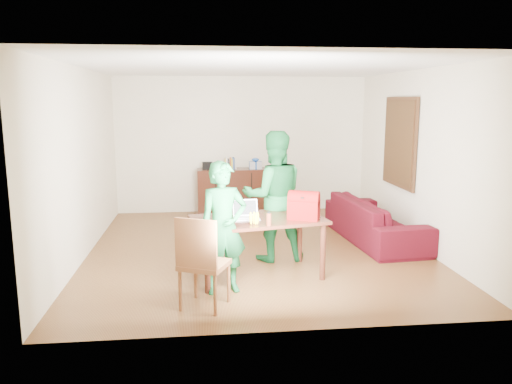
{
  "coord_description": "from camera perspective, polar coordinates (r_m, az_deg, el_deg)",
  "views": [
    {
      "loc": [
        -0.81,
        -7.26,
        2.23
      ],
      "look_at": [
        -0.12,
        -0.95,
        1.06
      ],
      "focal_mm": 35.0,
      "sensor_mm": 36.0,
      "label": 1
    }
  ],
  "objects": [
    {
      "name": "person_near",
      "position": [
        5.81,
        -3.75,
        -4.1
      ],
      "size": [
        0.64,
        0.5,
        1.55
      ],
      "primitive_type": "imported",
      "rotation": [
        0.0,
        0.0,
        0.24
      ],
      "color": "#125227",
      "rests_on": "ground"
    },
    {
      "name": "sofa",
      "position": [
        8.27,
        13.44,
        -3.13
      ],
      "size": [
        1.09,
        2.36,
        0.67
      ],
      "primitive_type": "imported",
      "rotation": [
        0.0,
        0.0,
        1.66
      ],
      "color": "#3E0816",
      "rests_on": "ground"
    },
    {
      "name": "chair",
      "position": [
        5.53,
        -5.95,
        -10.06
      ],
      "size": [
        0.61,
        0.6,
        1.04
      ],
      "rotation": [
        0.0,
        0.0,
        -0.43
      ],
      "color": "brown",
      "rests_on": "ground"
    },
    {
      "name": "red_bag",
      "position": [
        6.27,
        5.48,
        -1.84
      ],
      "size": [
        0.44,
        0.35,
        0.28
      ],
      "primitive_type": "cube",
      "rotation": [
        0.0,
        0.0,
        -0.39
      ],
      "color": "maroon",
      "rests_on": "table"
    },
    {
      "name": "bottle",
      "position": [
        5.93,
        1.48,
        -3.06
      ],
      "size": [
        0.07,
        0.07,
        0.17
      ],
      "primitive_type": "cylinder",
      "rotation": [
        0.0,
        0.0,
        -0.19
      ],
      "color": "maroon",
      "rests_on": "table"
    },
    {
      "name": "table",
      "position": [
        6.34,
        0.2,
        -3.84
      ],
      "size": [
        1.78,
        1.22,
        0.77
      ],
      "rotation": [
        0.0,
        0.0,
        0.2
      ],
      "color": "#32190D",
      "rests_on": "ground"
    },
    {
      "name": "room",
      "position": [
        7.49,
        0.08,
        3.33
      ],
      "size": [
        5.2,
        5.7,
        2.9
      ],
      "color": "#4A2412",
      "rests_on": "ground"
    },
    {
      "name": "person_far",
      "position": [
        6.98,
        2.05,
        -0.48
      ],
      "size": [
        0.92,
        0.73,
        1.83
      ],
      "primitive_type": "imported",
      "rotation": [
        0.0,
        0.0,
        3.19
      ],
      "color": "#145C29",
      "rests_on": "ground"
    },
    {
      "name": "bananas",
      "position": [
        5.99,
        -0.22,
        -3.45
      ],
      "size": [
        0.16,
        0.11,
        0.06
      ],
      "primitive_type": null,
      "rotation": [
        0.0,
        0.0,
        -0.06
      ],
      "color": "yellow",
      "rests_on": "table"
    },
    {
      "name": "laptop",
      "position": [
        6.27,
        -1.08,
        -2.7
      ],
      "size": [
        0.33,
        0.23,
        0.22
      ],
      "rotation": [
        0.0,
        0.0,
        0.04
      ],
      "color": "white",
      "rests_on": "table"
    }
  ]
}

